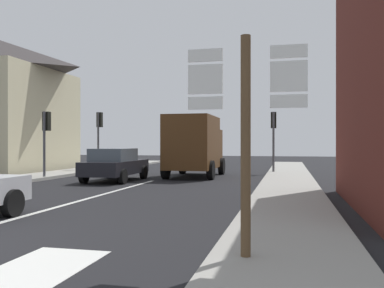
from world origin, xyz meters
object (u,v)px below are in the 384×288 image
(traffic_light_far_left, at_px, (99,128))
(traffic_light_far_right, at_px, (274,128))
(delivery_truck, at_px, (195,144))
(route_sign_post, at_px, (246,129))
(traffic_light_near_left, at_px, (46,129))
(sedan_far, at_px, (115,164))

(traffic_light_far_left, height_order, traffic_light_far_right, traffic_light_far_left)
(delivery_truck, xyz_separation_m, route_sign_post, (4.07, -14.87, 0.26))
(traffic_light_near_left, bearing_deg, delivery_truck, 24.45)
(route_sign_post, xyz_separation_m, traffic_light_far_left, (-10.62, 17.60, 0.75))
(sedan_far, xyz_separation_m, traffic_light_far_right, (6.82, 6.08, 1.79))
(traffic_light_far_right, bearing_deg, route_sign_post, -89.29)
(delivery_truck, xyz_separation_m, traffic_light_near_left, (-6.55, -2.98, 0.72))
(delivery_truck, distance_m, traffic_light_far_left, 7.17)
(traffic_light_far_left, bearing_deg, delivery_truck, -22.60)
(sedan_far, xyz_separation_m, delivery_truck, (2.97, 3.15, 0.89))
(sedan_far, height_order, traffic_light_far_left, traffic_light_far_left)
(delivery_truck, bearing_deg, sedan_far, -133.30)
(route_sign_post, distance_m, traffic_light_far_left, 20.57)
(route_sign_post, bearing_deg, traffic_light_far_left, 121.12)
(route_sign_post, bearing_deg, traffic_light_far_right, 90.71)
(delivery_truck, height_order, route_sign_post, route_sign_post)
(traffic_light_near_left, bearing_deg, route_sign_post, -48.21)
(sedan_far, bearing_deg, route_sign_post, -59.00)
(sedan_far, bearing_deg, traffic_light_far_right, 41.74)
(sedan_far, distance_m, delivery_truck, 4.42)
(route_sign_post, height_order, traffic_light_far_left, traffic_light_far_left)
(sedan_far, xyz_separation_m, traffic_light_near_left, (-3.58, 0.17, 1.61))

